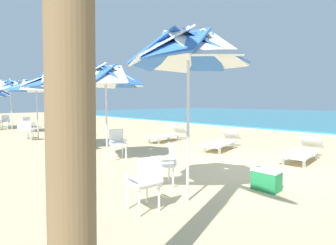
{
  "coord_description": "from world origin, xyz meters",
  "views": [
    {
      "loc": [
        3.34,
        -5.77,
        1.68
      ],
      "look_at": [
        -2.75,
        0.08,
        1.0
      ],
      "focal_mm": 27.93,
      "sensor_mm": 36.0,
      "label": 1
    }
  ],
  "objects": [
    {
      "name": "sun_lounger_2",
      "position": [
        -1.86,
        1.87,
        0.28
      ],
      "size": [
        1.06,
        2.23,
        0.62
      ],
      "color": "white",
      "rests_on": "ground"
    },
    {
      "name": "beach_umbrella_2",
      "position": [
        -5.7,
        -2.29,
        2.36
      ],
      "size": [
        2.3,
        2.3,
        2.72
      ],
      "color": "silver",
      "rests_on": "ground"
    },
    {
      "name": "sun_lounger_1",
      "position": [
        0.74,
        2.04,
        0.28
      ],
      "size": [
        0.76,
        2.18,
        0.62
      ],
      "color": "white",
      "rests_on": "ground"
    },
    {
      "name": "plastic_chair_8",
      "position": [
        -14.83,
        -1.98,
        0.5
      ],
      "size": [
        0.61,
        0.59,
        0.87
      ],
      "color": "white",
      "rests_on": "ground"
    },
    {
      "name": "beach_umbrella_3",
      "position": [
        -8.99,
        -1.95,
        2.34
      ],
      "size": [
        2.54,
        2.54,
        2.7
      ],
      "color": "silver",
      "rests_on": "ground"
    },
    {
      "name": "plastic_chair_1",
      "position": [
        0.32,
        -3.34,
        0.5
      ],
      "size": [
        0.52,
        0.49,
        0.87
      ],
      "color": "white",
      "rests_on": "ground"
    },
    {
      "name": "ground_plane",
      "position": [
        0.0,
        0.0,
        0.0
      ],
      "size": [
        80.0,
        80.0,
        0.0
      ],
      "primitive_type": "plane",
      "color": "#D3B784"
    },
    {
      "name": "sun_lounger_3",
      "position": [
        -4.57,
        1.78,
        0.28
      ],
      "size": [
        0.92,
        2.21,
        0.62
      ],
      "color": "white",
      "rests_on": "ground"
    },
    {
      "name": "plastic_chair_5",
      "position": [
        -8.83,
        -2.44,
        0.5
      ],
      "size": [
        0.62,
        0.61,
        0.87
      ],
      "color": "white",
      "rests_on": "ground"
    },
    {
      "name": "plastic_chair_3",
      "position": [
        -5.77,
        -1.58,
        0.5
      ],
      "size": [
        0.63,
        0.63,
        0.87
      ],
      "color": "blue",
      "rests_on": "ground"
    },
    {
      "name": "plastic_chair_7",
      "position": [
        -12.13,
        -1.46,
        0.5
      ],
      "size": [
        0.62,
        0.63,
        0.87
      ],
      "color": "white",
      "rests_on": "ground"
    },
    {
      "name": "plastic_chair_4",
      "position": [
        -5.06,
        -1.73,
        0.5
      ],
      "size": [
        0.48,
        0.51,
        0.87
      ],
      "color": "white",
      "rests_on": "ground"
    },
    {
      "name": "plastic_chair_2",
      "position": [
        -3.17,
        -1.57,
        0.5
      ],
      "size": [
        0.57,
        0.55,
        0.87
      ],
      "color": "white",
      "rests_on": "ground"
    },
    {
      "name": "plastic_chair_0",
      "position": [
        -0.36,
        -2.28,
        0.5
      ],
      "size": [
        0.61,
        0.62,
        0.87
      ],
      "color": "white",
      "rests_on": "ground"
    },
    {
      "name": "plastic_chair_6",
      "position": [
        -9.48,
        -2.42,
        0.5
      ],
      "size": [
        0.45,
        0.48,
        0.87
      ],
      "color": "white",
      "rests_on": "ground"
    },
    {
      "name": "cooler_box",
      "position": [
        1.14,
        -1.06,
        0.2
      ],
      "size": [
        0.5,
        0.34,
        0.4
      ],
      "color": "#238C4C",
      "rests_on": "ground"
    },
    {
      "name": "beach_umbrella_0",
      "position": [
        0.47,
        -2.55,
        2.49
      ],
      "size": [
        2.02,
        2.02,
        2.89
      ],
      "color": "silver",
      "rests_on": "ground"
    },
    {
      "name": "beach_umbrella_1",
      "position": [
        -2.94,
        -2.06,
        2.33
      ],
      "size": [
        2.09,
        2.09,
        2.74
      ],
      "color": "silver",
      "rests_on": "ground"
    },
    {
      "name": "beach_umbrella_4",
      "position": [
        -12.19,
        -2.22,
        2.47
      ],
      "size": [
        2.09,
        2.09,
        2.87
      ],
      "color": "silver",
      "rests_on": "ground"
    }
  ]
}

